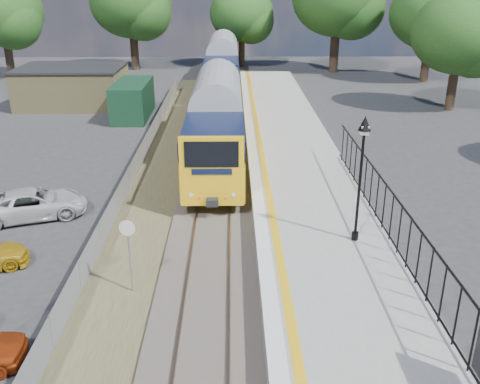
{
  "coord_description": "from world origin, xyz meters",
  "views": [
    {
      "loc": [
        0.86,
        -11.33,
        9.82
      ],
      "look_at": [
        1.15,
        7.96,
        2.0
      ],
      "focal_mm": 40.0,
      "sensor_mm": 36.0,
      "label": 1
    }
  ],
  "objects_px": {
    "victorian_lamp_north": "(363,150)",
    "speed_sign": "(129,245)",
    "car_white": "(33,204)",
    "train": "(221,81)"
  },
  "relations": [
    {
      "from": "victorian_lamp_north",
      "to": "car_white",
      "type": "bearing_deg",
      "value": 162.64
    },
    {
      "from": "victorian_lamp_north",
      "to": "car_white",
      "type": "height_order",
      "value": "victorian_lamp_north"
    },
    {
      "from": "victorian_lamp_north",
      "to": "speed_sign",
      "type": "distance_m",
      "value": 8.43
    },
    {
      "from": "train",
      "to": "car_white",
      "type": "height_order",
      "value": "train"
    },
    {
      "from": "victorian_lamp_north",
      "to": "speed_sign",
      "type": "relative_size",
      "value": 1.72
    },
    {
      "from": "victorian_lamp_north",
      "to": "speed_sign",
      "type": "bearing_deg",
      "value": -165.57
    },
    {
      "from": "victorian_lamp_north",
      "to": "car_white",
      "type": "distance_m",
      "value": 14.22
    },
    {
      "from": "speed_sign",
      "to": "car_white",
      "type": "height_order",
      "value": "speed_sign"
    },
    {
      "from": "car_white",
      "to": "victorian_lamp_north",
      "type": "bearing_deg",
      "value": -126.22
    },
    {
      "from": "victorian_lamp_north",
      "to": "speed_sign",
      "type": "xyz_separation_m",
      "value": [
        -7.8,
        -2.01,
        -2.5
      ]
    }
  ]
}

